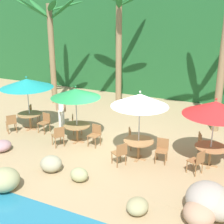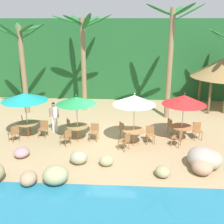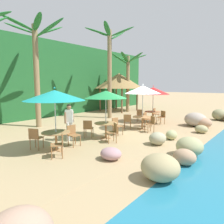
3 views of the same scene
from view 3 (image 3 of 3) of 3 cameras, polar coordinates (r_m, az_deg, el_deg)
ground_plane at (r=11.71m, az=4.20°, el=-5.30°), size 120.00×120.00×0.00m
terrace_deck at (r=11.71m, az=4.20°, el=-5.28°), size 18.00×5.20×0.01m
foliage_backdrop at (r=18.06m, az=-20.40°, el=8.30°), size 28.00×2.40×6.00m
rock_seawall at (r=11.75m, az=21.84°, el=-3.97°), size 16.58×3.03×0.91m
umbrella_teal at (r=8.38m, az=-15.10°, el=4.33°), size 2.33×2.33×2.48m
dining_table_teal at (r=8.59m, az=-14.75°, el=-6.01°), size 1.10×1.10×0.74m
chair_teal_seaward at (r=9.14m, az=-10.42°, el=-5.74°), size 0.47×0.47×0.87m
chair_teal_inland at (r=8.96m, az=-19.85°, el=-6.32°), size 0.57×0.56×0.87m
chair_teal_left at (r=7.80m, az=-13.92°, el=-8.13°), size 0.59×0.59×0.87m
umbrella_green at (r=10.05m, az=-1.68°, el=4.71°), size 2.00×2.00×2.40m
dining_table_green at (r=10.23m, az=-1.65°, el=-3.63°), size 1.10×1.10×0.74m
chair_green_seaward at (r=10.91m, az=1.23°, el=-3.48°), size 0.46×0.47×0.87m
chair_green_inland at (r=10.32m, az=-6.40°, el=-4.15°), size 0.58×0.58×0.87m
chair_green_left at (r=9.48m, az=0.31°, el=-5.14°), size 0.59×0.59×0.87m
umbrella_white at (r=12.19m, az=8.25°, el=5.92°), size 2.04×2.04×2.61m
dining_table_white at (r=12.34m, az=8.11°, el=-1.80°), size 1.10×1.10×0.74m
chair_white_seaward at (r=13.17m, az=9.24°, el=-1.69°), size 0.46×0.47×0.87m
chair_white_inland at (r=12.29m, az=4.14°, el=-2.26°), size 0.58×0.58×0.87m
chair_white_left at (r=11.66m, az=10.37°, el=-2.89°), size 0.59×0.59×0.87m
umbrella_red at (r=14.64m, az=10.97°, el=5.60°), size 2.18×2.18×2.49m
dining_table_red at (r=14.76m, az=10.83°, el=-0.35°), size 1.10×1.10×0.74m
chair_red_seaward at (r=15.60m, az=11.59°, el=-0.34°), size 0.47×0.48×0.87m
chair_red_inland at (r=14.79m, az=7.50°, el=-0.67°), size 0.55×0.55×0.87m
chair_red_left at (r=14.17m, az=13.17°, el=-1.15°), size 0.57×0.56×0.87m
palm_tree_second at (r=13.67m, az=-19.72°, el=14.23°), size 3.88×3.68×6.29m
palm_tree_third at (r=16.44m, az=-0.64°, el=13.93°), size 3.46×3.41×6.81m
palm_tree_fourth at (r=20.17m, az=4.29°, el=10.85°), size 3.47×3.48×5.41m
palapa_hut at (r=20.90m, az=1.85°, el=8.32°), size 4.72×4.72×3.65m
waiter_in_white at (r=9.82m, az=-11.38°, el=-2.04°), size 0.52×0.39×1.70m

